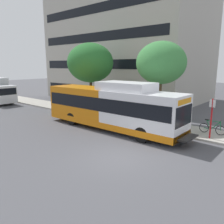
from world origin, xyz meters
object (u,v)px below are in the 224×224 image
(bus_stop_sign_pole, at_px, (211,116))
(street_tree_mid_block, at_px, (90,63))
(street_tree_near_stop, at_px, (161,63))
(bicycle_parked, at_px, (212,128))
(transit_bus, at_px, (111,107))

(bus_stop_sign_pole, distance_m, street_tree_mid_block, 13.46)
(bus_stop_sign_pole, bearing_deg, street_tree_near_stop, 68.09)
(street_tree_near_stop, bearing_deg, street_tree_mid_block, 89.97)
(bicycle_parked, height_order, street_tree_mid_block, street_tree_mid_block)
(bicycle_parked, relative_size, street_tree_mid_block, 0.25)
(bicycle_parked, height_order, street_tree_near_stop, street_tree_near_stop)
(street_tree_mid_block, bearing_deg, bus_stop_sign_pole, -98.49)
(street_tree_near_stop, bearing_deg, bus_stop_sign_pole, -111.91)
(transit_bus, relative_size, bicycle_parked, 6.96)
(bus_stop_sign_pole, bearing_deg, bicycle_parked, 10.28)
(transit_bus, height_order, street_tree_mid_block, street_tree_mid_block)
(bus_stop_sign_pole, height_order, street_tree_near_stop, street_tree_near_stop)
(transit_bus, relative_size, street_tree_near_stop, 1.86)
(transit_bus, height_order, bus_stop_sign_pole, transit_bus)
(street_tree_mid_block, bearing_deg, street_tree_near_stop, -90.03)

